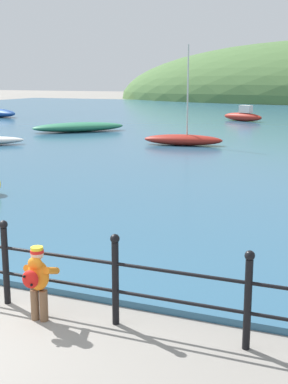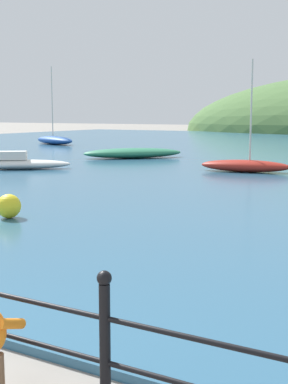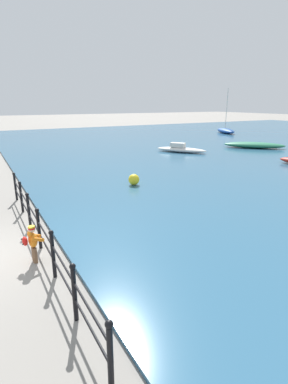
{
  "view_description": "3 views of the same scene",
  "coord_description": "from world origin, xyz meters",
  "views": [
    {
      "loc": [
        4.64,
        -4.26,
        3.13
      ],
      "look_at": [
        0.77,
        5.1,
        0.93
      ],
      "focal_mm": 50.0,
      "sensor_mm": 36.0,
      "label": 1
    },
    {
      "loc": [
        4.13,
        -1.84,
        2.42
      ],
      "look_at": [
        0.01,
        5.37,
        1.19
      ],
      "focal_mm": 50.0,
      "sensor_mm": 36.0,
      "label": 2
    },
    {
      "loc": [
        8.37,
        0.28,
        3.99
      ],
      "look_at": [
        -0.03,
        5.0,
        1.11
      ],
      "focal_mm": 28.0,
      "sensor_mm": 36.0,
      "label": 3
    }
  ],
  "objects": [
    {
      "name": "child_in_coat",
      "position": [
        0.9,
        1.2,
        0.61
      ],
      "size": [
        0.4,
        0.54,
        1.0
      ],
      "color": "brown",
      "rests_on": "ground"
    },
    {
      "name": "iron_railing",
      "position": [
        0.18,
        1.5,
        0.64
      ],
      "size": [
        10.25,
        0.12,
        1.21
      ],
      "color": "black",
      "rests_on": "ground"
    },
    {
      "name": "boat_blue_hull",
      "position": [
        -10.16,
        22.0,
        0.36
      ],
      "size": [
        4.82,
        4.71,
        0.51
      ],
      "color": "#287551",
      "rests_on": "water"
    },
    {
      "name": "boat_white_sailboat",
      "position": [
        -2.88,
        18.53,
        0.36
      ],
      "size": [
        3.67,
        1.54,
        4.38
      ],
      "color": "maroon",
      "rests_on": "water"
    },
    {
      "name": "boat_far_right",
      "position": [
        -3.22,
        32.71,
        0.45
      ],
      "size": [
        3.17,
        2.04,
        1.09
      ],
      "color": "maroon",
      "rests_on": "water"
    }
  ]
}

